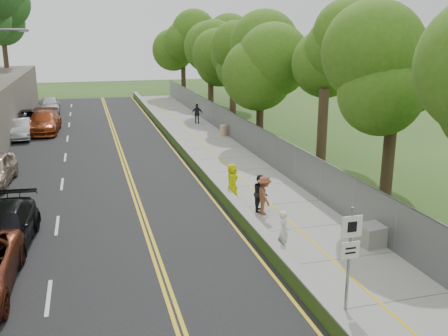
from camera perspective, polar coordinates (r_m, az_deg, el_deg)
ground at (r=17.25m, az=5.66°, el=-11.42°), size 140.00×140.00×0.00m
road at (r=30.32m, az=-14.44°, el=0.05°), size 11.20×66.00×0.04m
sidewalk at (r=31.42m, az=0.17°, el=1.08°), size 4.20×66.00×0.05m
jersey_barrier at (r=30.83m, az=-3.94°, el=1.30°), size 0.42×66.00×0.60m
chainlink_fence at (r=31.82m, az=3.82°, el=3.03°), size 0.04×66.00×2.00m
trees_fenceside at (r=31.97m, az=8.11°, el=13.82°), size 7.00×66.00×14.00m
signpost at (r=14.38m, az=14.20°, el=-8.85°), size 0.62×0.09×3.10m
construction_barrel at (r=38.23m, az=-0.09°, el=4.32°), size 0.50×0.50×0.82m
concrete_block at (r=19.55m, az=16.76°, el=-7.30°), size 1.27×1.02×0.77m
car_3 at (r=19.96m, az=-24.13°, el=-6.42°), size 2.59×5.45×1.54m
car_5 at (r=40.25m, az=-22.35°, el=4.16°), size 1.83×4.47×1.44m
car_6 at (r=43.73m, az=-21.32°, el=5.14°), size 2.64×5.65×1.56m
car_7 at (r=41.91m, az=-19.92°, el=4.95°), size 2.64×5.89×1.68m
car_8 at (r=52.13m, az=-19.32°, el=6.84°), size 2.02×4.78×1.61m
painter_0 at (r=23.73m, az=0.93°, el=-1.48°), size 0.58×0.85×1.68m
painter_1 at (r=18.00m, az=6.82°, el=-7.30°), size 0.43×0.62×1.61m
painter_2 at (r=22.07m, az=4.20°, el=-2.85°), size 0.87×0.97×1.65m
painter_3 at (r=21.65m, az=4.61°, el=-3.14°), size 0.71×1.15×1.71m
person_far at (r=43.51m, az=-3.08°, el=6.23°), size 1.08×0.72×1.71m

